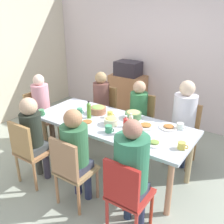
{
  "coord_description": "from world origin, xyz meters",
  "views": [
    {
      "loc": [
        1.71,
        -2.53,
        2.21
      ],
      "look_at": [
        0.0,
        0.0,
        0.91
      ],
      "focal_mm": 40.65,
      "sensor_mm": 36.0,
      "label": 1
    }
  ],
  "objects_px": {
    "person_5": "(184,116)",
    "cup_0": "(180,126)",
    "cup_7": "(77,115)",
    "chair_2": "(29,149)",
    "side_cabinet": "(127,97)",
    "plate_1": "(169,127)",
    "plate_2": "(87,122)",
    "dining_table": "(112,128)",
    "chair_6": "(104,109)",
    "plate_3": "(146,126)",
    "cup_3": "(42,112)",
    "cup_2": "(80,111)",
    "cup_1": "(134,131)",
    "cup_4": "(109,129)",
    "person_1": "(138,110)",
    "chair_4": "(39,115)",
    "bottle_1": "(89,110)",
    "chair_0": "(126,193)",
    "cup_6": "(110,114)",
    "person_0": "(132,167)",
    "plate_0": "(154,143)",
    "cup_5": "(182,146)",
    "microwave": "(128,68)",
    "bowl_2": "(98,110)",
    "bottle_0": "(131,120)",
    "person_3": "(76,149)",
    "person_4": "(42,105)",
    "chair_1": "(140,118)",
    "person_6": "(101,100)",
    "person_2": "(33,133)",
    "chair_5": "(184,130)",
    "bowl_0": "(111,121)"
  },
  "relations": [
    {
      "from": "chair_2",
      "to": "microwave",
      "type": "height_order",
      "value": "microwave"
    },
    {
      "from": "person_1",
      "to": "cup_6",
      "type": "height_order",
      "value": "person_1"
    },
    {
      "from": "person_2",
      "to": "person_5",
      "type": "height_order",
      "value": "person_5"
    },
    {
      "from": "plate_0",
      "to": "bowl_2",
      "type": "relative_size",
      "value": 0.88
    },
    {
      "from": "person_3",
      "to": "side_cabinet",
      "type": "distance_m",
      "value": 2.63
    },
    {
      "from": "person_5",
      "to": "side_cabinet",
      "type": "distance_m",
      "value": 1.87
    },
    {
      "from": "chair_4",
      "to": "person_1",
      "type": "bearing_deg",
      "value": 26.34
    },
    {
      "from": "bottle_1",
      "to": "microwave",
      "type": "xyz_separation_m",
      "value": [
        -0.47,
        1.82,
        0.16
      ]
    },
    {
      "from": "cup_7",
      "to": "cup_2",
      "type": "bearing_deg",
      "value": 115.4
    },
    {
      "from": "plate_1",
      "to": "plate_2",
      "type": "relative_size",
      "value": 0.98
    },
    {
      "from": "chair_4",
      "to": "cup_2",
      "type": "xyz_separation_m",
      "value": [
        0.92,
        -0.02,
        0.29
      ]
    },
    {
      "from": "plate_0",
      "to": "cup_2",
      "type": "relative_size",
      "value": 1.76
    },
    {
      "from": "cup_5",
      "to": "side_cabinet",
      "type": "height_order",
      "value": "side_cabinet"
    },
    {
      "from": "dining_table",
      "to": "chair_6",
      "type": "xyz_separation_m",
      "value": [
        -0.72,
        0.82,
        -0.17
      ]
    },
    {
      "from": "chair_0",
      "to": "person_6",
      "type": "bearing_deg",
      "value": 133.15
    },
    {
      "from": "person_5",
      "to": "plate_3",
      "type": "height_order",
      "value": "person_5"
    },
    {
      "from": "cup_3",
      "to": "cup_6",
      "type": "height_order",
      "value": "cup_6"
    },
    {
      "from": "chair_2",
      "to": "plate_1",
      "type": "height_order",
      "value": "chair_2"
    },
    {
      "from": "person_0",
      "to": "plate_0",
      "type": "bearing_deg",
      "value": 91.09
    },
    {
      "from": "chair_0",
      "to": "cup_3",
      "type": "xyz_separation_m",
      "value": [
        -1.68,
        0.45,
        0.3
      ]
    },
    {
      "from": "person_3",
      "to": "plate_2",
      "type": "bearing_deg",
      "value": 116.09
    },
    {
      "from": "chair_0",
      "to": "cup_1",
      "type": "bearing_deg",
      "value": 114.29
    },
    {
      "from": "bowl_0",
      "to": "cup_3",
      "type": "distance_m",
      "value": 1.03
    },
    {
      "from": "chair_5",
      "to": "person_4",
      "type": "bearing_deg",
      "value": -158.68
    },
    {
      "from": "chair_6",
      "to": "cup_5",
      "type": "height_order",
      "value": "chair_6"
    },
    {
      "from": "plate_3",
      "to": "cup_1",
      "type": "height_order",
      "value": "cup_1"
    },
    {
      "from": "chair_4",
      "to": "bottle_1",
      "type": "bearing_deg",
      "value": -3.22
    },
    {
      "from": "cup_6",
      "to": "bottle_1",
      "type": "relative_size",
      "value": 0.45
    },
    {
      "from": "chair_2",
      "to": "cup_5",
      "type": "bearing_deg",
      "value": 21.73
    },
    {
      "from": "person_0",
      "to": "plate_1",
      "type": "distance_m",
      "value": 1.0
    },
    {
      "from": "cup_1",
      "to": "cup_4",
      "type": "bearing_deg",
      "value": -154.84
    },
    {
      "from": "bottle_1",
      "to": "person_6",
      "type": "bearing_deg",
      "value": 116.03
    },
    {
      "from": "chair_2",
      "to": "bowl_2",
      "type": "bearing_deg",
      "value": 68.31
    },
    {
      "from": "bowl_2",
      "to": "cup_3",
      "type": "bearing_deg",
      "value": -140.18
    },
    {
      "from": "side_cabinet",
      "to": "cup_3",
      "type": "bearing_deg",
      "value": -93.96
    },
    {
      "from": "person_1",
      "to": "side_cabinet",
      "type": "distance_m",
      "value": 1.33
    },
    {
      "from": "side_cabinet",
      "to": "person_1",
      "type": "bearing_deg",
      "value": -52.06
    },
    {
      "from": "person_5",
      "to": "cup_0",
      "type": "height_order",
      "value": "person_5"
    },
    {
      "from": "chair_5",
      "to": "plate_0",
      "type": "relative_size",
      "value": 4.45
    },
    {
      "from": "person_4",
      "to": "bottle_0",
      "type": "height_order",
      "value": "person_4"
    },
    {
      "from": "plate_2",
      "to": "cup_2",
      "type": "height_order",
      "value": "cup_2"
    },
    {
      "from": "plate_2",
      "to": "microwave",
      "type": "bearing_deg",
      "value": 105.69
    },
    {
      "from": "chair_4",
      "to": "cup_0",
      "type": "distance_m",
      "value": 2.33
    },
    {
      "from": "cup_7",
      "to": "chair_2",
      "type": "bearing_deg",
      "value": -109.67
    },
    {
      "from": "bowl_0",
      "to": "bottle_1",
      "type": "xyz_separation_m",
      "value": [
        -0.37,
        -0.01,
        0.07
      ]
    },
    {
      "from": "chair_0",
      "to": "cup_0",
      "type": "height_order",
      "value": "chair_0"
    },
    {
      "from": "cup_3",
      "to": "cup_2",
      "type": "bearing_deg",
      "value": 39.84
    },
    {
      "from": "chair_1",
      "to": "cup_1",
      "type": "xyz_separation_m",
      "value": [
        0.41,
        -0.94,
        0.29
      ]
    },
    {
      "from": "plate_0",
      "to": "plate_2",
      "type": "height_order",
      "value": "same"
    },
    {
      "from": "plate_1",
      "to": "bottle_0",
      "type": "xyz_separation_m",
      "value": [
        -0.42,
        -0.23,
        0.07
      ]
    }
  ]
}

